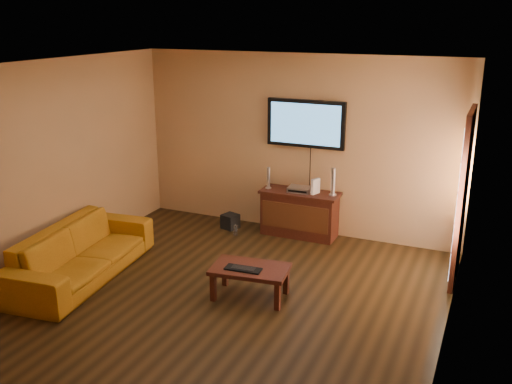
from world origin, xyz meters
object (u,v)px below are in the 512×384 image
Objects in this scene: sofa at (81,244)px; keyboard at (243,269)px; media_console at (299,213)px; speaker_right at (333,183)px; speaker_left at (268,179)px; coffee_table at (250,272)px; bottle at (236,230)px; game_console at (316,186)px; television at (306,124)px; av_receiver at (300,189)px; subwoofer at (230,221)px.

sofa reaches higher than keyboard.
media_console is 3.22m from sofa.
speaker_right is 0.93× the size of keyboard.
speaker_left is (-0.50, -0.03, 0.50)m from media_console.
speaker_left is at bearing 106.92° from coffee_table.
bottle is at bearing -154.90° from media_console.
game_console is at bearing -171.54° from speaker_right.
television is 2.73m from keyboard.
coffee_table is at bearing -87.63° from sofa.
speaker_left reaches higher than sofa.
coffee_table is 2.86× the size of av_receiver.
sofa is at bearing -120.19° from bottle.
television reaches higher than coffee_table.
speaker_left is 0.74m from game_console.
television reaches higher than game_console.
sofa is 3.60m from speaker_right.
television reaches higher than speaker_left.
media_console is at bearing 3.04° from speaker_left.
av_receiver is 0.76× the size of keyboard.
media_console is at bearing 93.71° from coffee_table.
speaker_right reaches higher than av_receiver.
sofa is 2.40m from bottle.
subwoofer is (-1.23, 1.96, -0.22)m from coffee_table.
coffee_table is at bearing -86.29° from media_console.
game_console is 2.25m from keyboard.
speaker_right is at bearing 79.81° from keyboard.
television is 0.97m from av_receiver.
television is 1.92m from bottle.
av_receiver is 2.24m from keyboard.
media_console is 6.37× the size of bottle.
coffee_table is at bearing -72.53° from game_console.
coffee_table reaches higher than bottle.
coffee_table is at bearing -73.08° from speaker_left.
speaker_right is 1.79× the size of subwoofer.
television is (-0.00, 0.19, 1.34)m from media_console.
keyboard reaches higher than coffee_table.
game_console is at bearing 22.82° from subwoofer.
television is 5.24× the size of subwoofer.
keyboard is (-0.40, -2.25, -0.48)m from speaker_right.
sofa is at bearing -122.82° from speaker_left.
media_console is 2.12m from coffee_table.
bottle is at bearing 120.69° from coffee_table.
bottle is (0.21, -0.25, -0.03)m from subwoofer.
subwoofer is (0.98, 2.30, -0.33)m from sofa.
coffee_table is 4.22× the size of subwoofer.
media_console is at bearing 34.02° from av_receiver.
television reaches higher than subwoofer.
coffee_table is 2.91× the size of speaker_left.
game_console is (0.74, 0.02, -0.04)m from speaker_left.
game_console is at bearing 19.98° from bottle.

